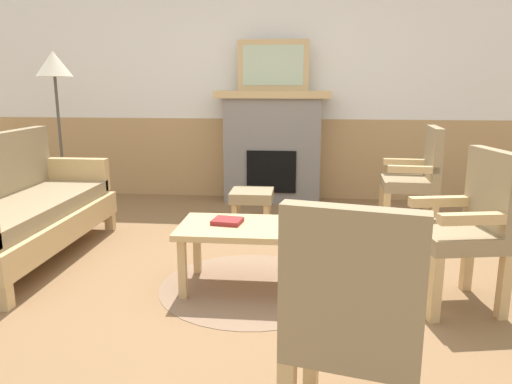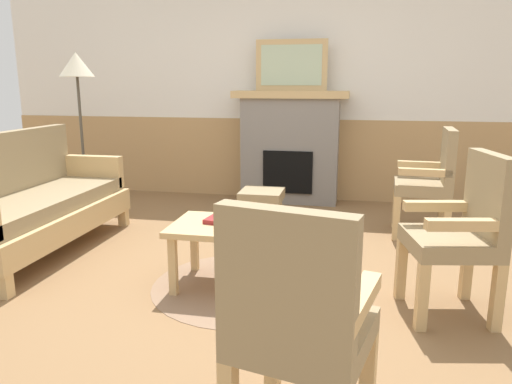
{
  "view_description": "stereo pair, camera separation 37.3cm",
  "coord_description": "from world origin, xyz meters",
  "px_view_note": "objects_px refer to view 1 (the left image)",
  "views": [
    {
      "loc": [
        0.35,
        -3.27,
        1.37
      ],
      "look_at": [
        0.0,
        0.35,
        0.55
      ],
      "focal_mm": 34.16,
      "sensor_mm": 36.0,
      "label": 1
    },
    {
      "loc": [
        0.72,
        -3.22,
        1.37
      ],
      "look_at": [
        0.0,
        0.35,
        0.55
      ],
      "focal_mm": 34.16,
      "sensor_mm": 36.0,
      "label": 2
    }
  ],
  "objects_px": {
    "couch": "(22,211)",
    "book_on_table": "(227,221)",
    "coffee_table": "(251,233)",
    "framed_picture": "(273,65)",
    "footstool": "(252,198)",
    "floor_lamp_by_couch": "(55,74)",
    "armchair_near_fireplace": "(417,174)",
    "armchair_by_window_left": "(469,222)",
    "armchair_front_left": "(353,316)",
    "fireplace": "(273,146)"
  },
  "relations": [
    {
      "from": "couch",
      "to": "book_on_table",
      "type": "height_order",
      "value": "couch"
    },
    {
      "from": "couch",
      "to": "coffee_table",
      "type": "distance_m",
      "value": 1.86
    },
    {
      "from": "framed_picture",
      "to": "book_on_table",
      "type": "height_order",
      "value": "framed_picture"
    },
    {
      "from": "footstool",
      "to": "floor_lamp_by_couch",
      "type": "relative_size",
      "value": 0.24
    },
    {
      "from": "coffee_table",
      "to": "armchair_near_fireplace",
      "type": "height_order",
      "value": "armchair_near_fireplace"
    },
    {
      "from": "armchair_near_fireplace",
      "to": "armchair_by_window_left",
      "type": "xyz_separation_m",
      "value": [
        -0.04,
        -1.59,
        0.0
      ]
    },
    {
      "from": "coffee_table",
      "to": "footstool",
      "type": "bearing_deg",
      "value": 95.71
    },
    {
      "from": "armchair_front_left",
      "to": "book_on_table",
      "type": "bearing_deg",
      "value": 115.14
    },
    {
      "from": "coffee_table",
      "to": "armchair_by_window_left",
      "type": "xyz_separation_m",
      "value": [
        1.35,
        -0.13,
        0.15
      ]
    },
    {
      "from": "fireplace",
      "to": "armchair_by_window_left",
      "type": "relative_size",
      "value": 1.33
    },
    {
      "from": "framed_picture",
      "to": "coffee_table",
      "type": "distance_m",
      "value": 2.78
    },
    {
      "from": "armchair_by_window_left",
      "to": "couch",
      "type": "bearing_deg",
      "value": 171.21
    },
    {
      "from": "framed_picture",
      "to": "footstool",
      "type": "bearing_deg",
      "value": -96.67
    },
    {
      "from": "footstool",
      "to": "armchair_near_fireplace",
      "type": "distance_m",
      "value": 1.56
    },
    {
      "from": "armchair_by_window_left",
      "to": "floor_lamp_by_couch",
      "type": "distance_m",
      "value": 4.1
    },
    {
      "from": "fireplace",
      "to": "floor_lamp_by_couch",
      "type": "bearing_deg",
      "value": -160.0
    },
    {
      "from": "fireplace",
      "to": "coffee_table",
      "type": "distance_m",
      "value": 2.53
    },
    {
      "from": "fireplace",
      "to": "framed_picture",
      "type": "xyz_separation_m",
      "value": [
        0.0,
        0.0,
        0.91
      ]
    },
    {
      "from": "fireplace",
      "to": "armchair_front_left",
      "type": "bearing_deg",
      "value": -82.15
    },
    {
      "from": "fireplace",
      "to": "armchair_by_window_left",
      "type": "height_order",
      "value": "fireplace"
    },
    {
      "from": "armchair_by_window_left",
      "to": "armchair_front_left",
      "type": "height_order",
      "value": "same"
    },
    {
      "from": "armchair_front_left",
      "to": "floor_lamp_by_couch",
      "type": "relative_size",
      "value": 0.58
    },
    {
      "from": "book_on_table",
      "to": "armchair_by_window_left",
      "type": "relative_size",
      "value": 0.2
    },
    {
      "from": "book_on_table",
      "to": "armchair_near_fireplace",
      "type": "relative_size",
      "value": 0.2
    },
    {
      "from": "armchair_front_left",
      "to": "floor_lamp_by_couch",
      "type": "xyz_separation_m",
      "value": [
        -2.71,
        3.18,
        0.91
      ]
    },
    {
      "from": "framed_picture",
      "to": "coffee_table",
      "type": "height_order",
      "value": "framed_picture"
    },
    {
      "from": "couch",
      "to": "footstool",
      "type": "xyz_separation_m",
      "value": [
        1.68,
        1.07,
        -0.11
      ]
    },
    {
      "from": "framed_picture",
      "to": "footstool",
      "type": "distance_m",
      "value": 1.68
    },
    {
      "from": "fireplace",
      "to": "footstool",
      "type": "xyz_separation_m",
      "value": [
        -0.13,
        -1.09,
        -0.37
      ]
    },
    {
      "from": "framed_picture",
      "to": "armchair_near_fireplace",
      "type": "xyz_separation_m",
      "value": [
        1.41,
        -1.07,
        -1.02
      ]
    },
    {
      "from": "fireplace",
      "to": "coffee_table",
      "type": "relative_size",
      "value": 1.35
    },
    {
      "from": "coffee_table",
      "to": "armchair_by_window_left",
      "type": "height_order",
      "value": "armchair_by_window_left"
    },
    {
      "from": "book_on_table",
      "to": "armchair_front_left",
      "type": "bearing_deg",
      "value": -64.86
    },
    {
      "from": "coffee_table",
      "to": "armchair_front_left",
      "type": "height_order",
      "value": "armchair_front_left"
    },
    {
      "from": "framed_picture",
      "to": "book_on_table",
      "type": "xyz_separation_m",
      "value": [
        -0.15,
        -2.49,
        -1.1
      ]
    },
    {
      "from": "armchair_by_window_left",
      "to": "floor_lamp_by_couch",
      "type": "height_order",
      "value": "floor_lamp_by_couch"
    },
    {
      "from": "footstool",
      "to": "floor_lamp_by_couch",
      "type": "xyz_separation_m",
      "value": [
        -2.04,
        0.3,
        1.17
      ]
    },
    {
      "from": "armchair_near_fireplace",
      "to": "floor_lamp_by_couch",
      "type": "distance_m",
      "value": 3.7
    },
    {
      "from": "fireplace",
      "to": "framed_picture",
      "type": "distance_m",
      "value": 0.91
    },
    {
      "from": "couch",
      "to": "armchair_front_left",
      "type": "height_order",
      "value": "same"
    },
    {
      "from": "framed_picture",
      "to": "floor_lamp_by_couch",
      "type": "bearing_deg",
      "value": -160.0
    },
    {
      "from": "footstool",
      "to": "armchair_by_window_left",
      "type": "xyz_separation_m",
      "value": [
        1.5,
        -1.57,
        0.25
      ]
    },
    {
      "from": "fireplace",
      "to": "coffee_table",
      "type": "height_order",
      "value": "fireplace"
    },
    {
      "from": "fireplace",
      "to": "book_on_table",
      "type": "xyz_separation_m",
      "value": [
        -0.15,
        -2.49,
        -0.2
      ]
    },
    {
      "from": "coffee_table",
      "to": "framed_picture",
      "type": "bearing_deg",
      "value": 90.37
    },
    {
      "from": "framed_picture",
      "to": "armchair_by_window_left",
      "type": "bearing_deg",
      "value": -62.72
    },
    {
      "from": "book_on_table",
      "to": "armchair_front_left",
      "type": "xyz_separation_m",
      "value": [
        0.69,
        -1.48,
        0.08
      ]
    },
    {
      "from": "fireplace",
      "to": "armchair_near_fireplace",
      "type": "bearing_deg",
      "value": -37.04
    },
    {
      "from": "couch",
      "to": "footstool",
      "type": "height_order",
      "value": "couch"
    },
    {
      "from": "fireplace",
      "to": "armchair_front_left",
      "type": "xyz_separation_m",
      "value": [
        0.55,
        -3.97,
        -0.11
      ]
    }
  ]
}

